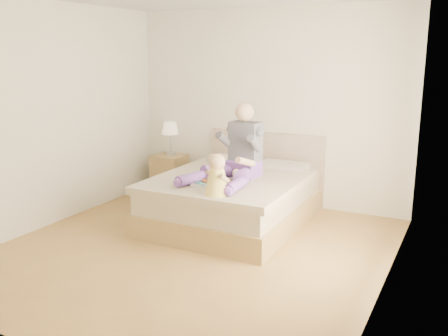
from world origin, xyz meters
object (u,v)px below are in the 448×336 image
at_px(nightstand, 170,173).
at_px(adult, 237,156).
at_px(tray, 219,182).
at_px(bed, 236,197).
at_px(baby, 218,178).

distance_m(nightstand, adult, 1.96).
bearing_deg(tray, bed, 94.00).
distance_m(bed, nightstand, 1.70).
xyz_separation_m(bed, adult, (0.09, -0.16, 0.56)).
bearing_deg(bed, nightstand, 152.12).
xyz_separation_m(adult, baby, (0.13, -0.74, -0.09)).
bearing_deg(nightstand, baby, -43.06).
bearing_deg(adult, nightstand, 154.48).
bearing_deg(adult, bed, 126.15).
height_order(bed, tray, bed).
bearing_deg(baby, nightstand, 158.94).
relative_size(nightstand, adult, 0.50).
height_order(adult, baby, adult).
relative_size(bed, adult, 1.91).
height_order(bed, adult, adult).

